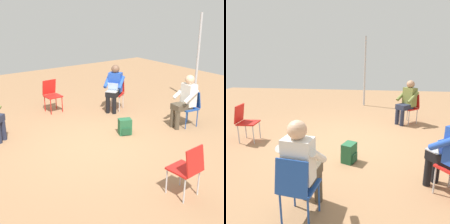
# 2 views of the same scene
# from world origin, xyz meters

# --- Properties ---
(ground_plane) EXTENTS (15.47, 15.47, 0.00)m
(ground_plane) POSITION_xyz_m (0.00, 0.00, 0.00)
(ground_plane) COLOR #99704C
(chair_east) EXTENTS (0.45, 0.42, 0.85)m
(chair_east) POSITION_xyz_m (2.46, -0.24, 0.50)
(chair_east) COLOR red
(chair_east) RESTS_ON ground
(chair_west) EXTENTS (0.46, 0.42, 0.85)m
(chair_west) POSITION_xyz_m (-2.35, -0.16, 0.50)
(chair_west) COLOR red
(chair_west) RESTS_ON ground
(chair_southeast) EXTENTS (0.57, 0.58, 0.85)m
(chair_southeast) POSITION_xyz_m (1.62, -1.77, 0.50)
(chair_southeast) COLOR red
(chair_southeast) RESTS_ON ground
(chair_south) EXTENTS (0.45, 0.49, 0.85)m
(chair_south) POSITION_xyz_m (-0.40, -2.46, 0.50)
(chair_south) COLOR #1E4799
(chair_south) RESTS_ON ground
(person_with_laptop) EXTENTS (0.63, 0.64, 1.24)m
(person_with_laptop) POSITION_xyz_m (1.52, -1.64, 0.69)
(person_with_laptop) COLOR black
(person_with_laptop) RESTS_ON ground
(person_in_white) EXTENTS (0.54, 0.55, 1.24)m
(person_in_white) POSITION_xyz_m (-0.38, -2.29, 0.69)
(person_in_white) COLOR #4C4233
(person_in_white) RESTS_ON ground
(backpack_near_laptop_user) EXTENTS (0.31, 0.33, 0.36)m
(backpack_near_laptop_user) POSITION_xyz_m (0.07, -0.87, 0.16)
(backpack_near_laptop_user) COLOR #235B38
(backpack_near_laptop_user) RESTS_ON ground
(tent_pole_near) EXTENTS (0.07, 0.07, 2.54)m
(tent_pole_near) POSITION_xyz_m (0.78, -4.06, 1.27)
(tent_pole_near) COLOR #B2B2B7
(tent_pole_near) RESTS_ON ground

